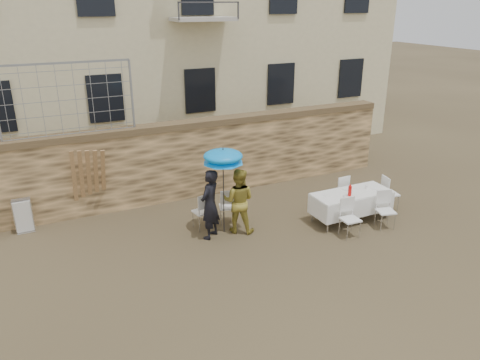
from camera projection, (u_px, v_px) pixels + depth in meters
name	position (u px, v px, depth m)	size (l,w,h in m)	color
ground	(268.00, 281.00, 9.63)	(80.00, 80.00, 0.00)	brown
stone_wall	(186.00, 160.00, 13.45)	(13.00, 0.50, 2.20)	olive
chain_link_fence	(67.00, 100.00, 11.54)	(3.20, 0.06, 1.80)	gray
man_suit	(210.00, 204.00, 11.12)	(0.63, 0.42, 1.74)	black
woman_dress	(238.00, 201.00, 11.43)	(0.80, 0.62, 1.64)	gold
umbrella	(223.00, 159.00, 10.98)	(0.98, 0.98, 2.04)	#3F3F44
couple_chair_left	(202.00, 210.00, 11.72)	(0.48, 0.48, 0.96)	white
couple_chair_right	(228.00, 206.00, 12.00)	(0.48, 0.48, 0.96)	white
banquet_table	(352.00, 194.00, 12.07)	(2.10, 0.85, 0.78)	white
soda_bottle	(350.00, 191.00, 11.80)	(0.09, 0.09, 0.26)	red
table_chair_front_left	(350.00, 218.00, 11.29)	(0.48, 0.48, 0.96)	white
table_chair_front_right	(386.00, 210.00, 11.73)	(0.48, 0.48, 0.96)	white
table_chair_back	(339.00, 191.00, 12.91)	(0.48, 0.48, 0.96)	white
table_chair_side	(390.00, 193.00, 12.80)	(0.48, 0.48, 0.96)	white
chair_stack_right	(23.00, 214.00, 11.56)	(0.46, 0.32, 0.92)	white
wood_planks	(87.00, 183.00, 12.06)	(0.70, 0.20, 2.00)	#A37749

